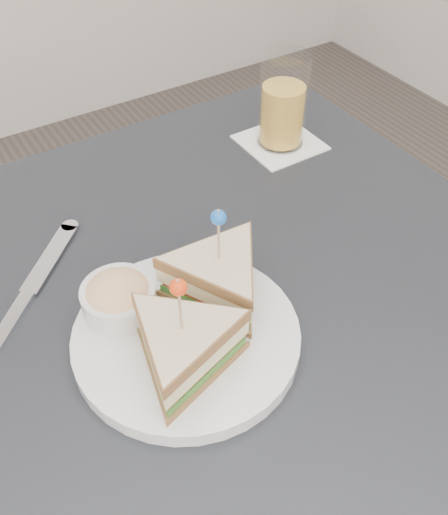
% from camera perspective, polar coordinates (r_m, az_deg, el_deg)
% --- Properties ---
extents(table, '(0.80, 0.80, 0.75)m').
position_cam_1_polar(table, '(0.73, -0.25, -7.81)').
color(table, black).
rests_on(table, ground).
extents(plate_meal, '(0.30, 0.29, 0.14)m').
position_cam_1_polar(plate_meal, '(0.61, -3.39, -5.74)').
color(plate_meal, silver).
rests_on(plate_meal, table).
extents(cutlery_knife, '(0.17, 0.17, 0.01)m').
position_cam_1_polar(cutlery_knife, '(0.72, -18.58, -2.83)').
color(cutlery_knife, white).
rests_on(cutlery_knife, table).
extents(drink_set, '(0.12, 0.12, 0.15)m').
position_cam_1_polar(drink_set, '(0.89, 5.86, 14.72)').
color(drink_set, white).
rests_on(drink_set, table).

